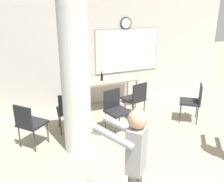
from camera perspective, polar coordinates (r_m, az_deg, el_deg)
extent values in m
cube|color=silver|center=(6.30, -5.54, 9.04)|extent=(8.00, 0.12, 2.80)
cylinder|color=black|center=(6.51, 3.20, 15.22)|extent=(0.30, 0.03, 0.30)
cylinder|color=white|center=(6.49, 3.26, 15.21)|extent=(0.25, 0.01, 0.25)
cube|color=#99999E|center=(6.63, 3.50, 9.20)|extent=(1.80, 0.01, 1.16)
cube|color=white|center=(6.63, 3.53, 9.19)|extent=(1.74, 0.02, 1.10)
cylinder|color=white|center=(4.22, -8.40, 3.49)|extent=(0.49, 0.49, 2.80)
cube|color=tan|center=(6.07, -2.09, 2.46)|extent=(1.70, 0.62, 0.03)
cylinder|color=gray|center=(5.76, -8.57, -2.85)|extent=(0.04, 0.04, 0.75)
cylinder|color=gray|center=(6.28, 5.54, -0.74)|extent=(0.04, 0.04, 0.75)
cylinder|color=gray|center=(6.21, -9.72, -1.18)|extent=(0.04, 0.04, 0.75)
cylinder|color=gray|center=(6.70, 3.54, 0.66)|extent=(0.04, 0.04, 0.75)
cylinder|color=black|center=(5.97, -2.35, 3.13)|extent=(0.06, 0.06, 0.16)
cylinder|color=black|center=(5.94, -2.36, 4.19)|extent=(0.03, 0.03, 0.07)
cylinder|color=#B2B2B7|center=(5.89, 1.84, -4.09)|extent=(0.28, 0.28, 0.36)
cube|color=#232328|center=(5.78, 4.92, -1.78)|extent=(0.53, 0.53, 0.04)
cube|color=#232328|center=(5.56, 6.36, -0.30)|extent=(0.39, 0.12, 0.40)
cylinder|color=#333333|center=(6.10, 5.03, -2.96)|extent=(0.02, 0.02, 0.43)
cylinder|color=#333333|center=(5.89, 2.38, -3.77)|extent=(0.02, 0.02, 0.43)
cylinder|color=#333333|center=(5.86, 7.34, -4.05)|extent=(0.02, 0.02, 0.43)
cylinder|color=#333333|center=(5.64, 4.65, -4.94)|extent=(0.02, 0.02, 0.43)
cube|color=#232328|center=(4.86, -17.70, -7.07)|extent=(0.62, 0.62, 0.04)
cube|color=#232328|center=(4.64, -19.71, -5.62)|extent=(0.28, 0.32, 0.40)
cylinder|color=#333333|center=(4.97, -14.46, -9.16)|extent=(0.02, 0.02, 0.43)
cylinder|color=#333333|center=(5.19, -17.54, -8.17)|extent=(0.02, 0.02, 0.43)
cylinder|color=#333333|center=(4.74, -17.29, -10.95)|extent=(0.02, 0.02, 0.43)
cylinder|color=#333333|center=(4.98, -20.38, -9.81)|extent=(0.02, 0.02, 0.43)
cube|color=#232328|center=(5.85, 17.35, -2.37)|extent=(0.62, 0.62, 0.04)
cube|color=#232328|center=(5.79, 19.58, -0.53)|extent=(0.27, 0.33, 0.40)
cylinder|color=#333333|center=(6.10, 15.41, -3.64)|extent=(0.02, 0.02, 0.43)
cylinder|color=#333333|center=(5.77, 15.35, -5.02)|extent=(0.02, 0.02, 0.43)
cylinder|color=#333333|center=(6.12, 18.78, -3.94)|extent=(0.02, 0.02, 0.43)
cylinder|color=#333333|center=(5.79, 18.91, -5.33)|extent=(0.02, 0.02, 0.43)
cube|color=#232328|center=(5.11, 1.32, -4.72)|extent=(0.53, 0.53, 0.04)
cube|color=#232328|center=(5.17, -0.04, -1.74)|extent=(0.39, 0.12, 0.40)
cylinder|color=#333333|center=(4.98, 0.91, -8.39)|extent=(0.02, 0.02, 0.43)
cylinder|color=#333333|center=(5.18, 4.11, -7.25)|extent=(0.02, 0.02, 0.43)
cylinder|color=#333333|center=(5.24, -1.48, -6.88)|extent=(0.02, 0.02, 0.43)
cylinder|color=#333333|center=(5.43, 1.66, -5.87)|extent=(0.02, 0.02, 0.43)
cube|color=#232328|center=(5.24, -10.05, -4.38)|extent=(0.48, 0.48, 0.04)
cube|color=#232328|center=(4.96, -9.88, -3.00)|extent=(0.40, 0.07, 0.40)
cylinder|color=#333333|center=(5.52, -8.30, -5.66)|extent=(0.02, 0.02, 0.43)
cylinder|color=#333333|center=(5.49, -12.03, -6.08)|extent=(0.02, 0.02, 0.43)
cylinder|color=#333333|center=(5.20, -7.65, -7.31)|extent=(0.02, 0.02, 0.43)
cylinder|color=#333333|center=(5.16, -11.62, -7.76)|extent=(0.02, 0.02, 0.43)
cube|color=#99999E|center=(2.80, 5.58, -13.35)|extent=(0.28, 0.28, 0.55)
sphere|color=tan|center=(2.62, 5.85, -6.41)|extent=(0.21, 0.21, 0.21)
cylinder|color=#99999E|center=(2.88, 2.40, -8.22)|extent=(0.39, 0.41, 0.22)
cylinder|color=#99999E|center=(2.68, 0.33, -10.48)|extent=(0.39, 0.41, 0.22)
cube|color=white|center=(2.77, -3.84, -9.48)|extent=(0.11, 0.12, 0.04)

